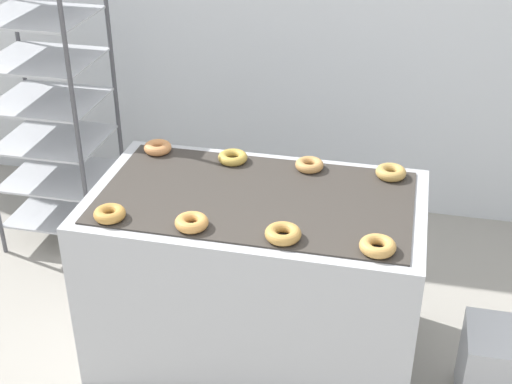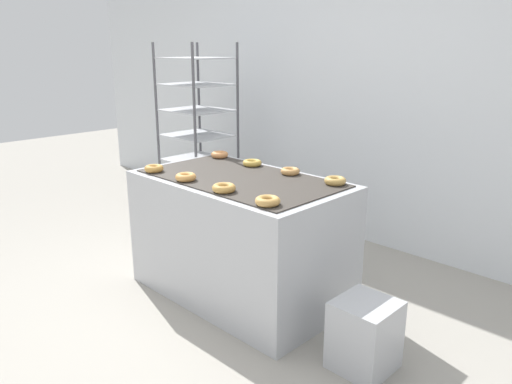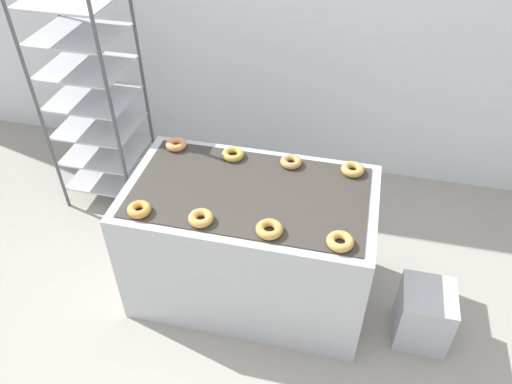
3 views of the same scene
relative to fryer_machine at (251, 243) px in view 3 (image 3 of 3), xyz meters
name	(u,v)px [view 3 (image 3 of 3)]	position (x,y,z in m)	size (l,w,h in m)	color
ground_plane	(224,376)	(0.00, -0.66, -0.41)	(14.00, 14.00, 0.00)	#9E998E
fryer_machine	(251,243)	(0.00, 0.00, 0.00)	(1.41, 0.82, 0.83)	#B7BABF
baking_rack_cart	(93,98)	(-1.30, 0.71, 0.44)	(0.58, 0.52, 1.68)	#4C4C51
glaze_bin	(424,314)	(1.07, -0.12, -0.22)	(0.30, 0.31, 0.38)	#B7BABF
donut_near_left	(139,209)	(-0.53, -0.30, 0.44)	(0.13, 0.13, 0.04)	#BF873C
donut_near_midleft	(201,218)	(-0.19, -0.29, 0.44)	(0.13, 0.13, 0.04)	#D39148
donut_near_midright	(269,229)	(0.17, -0.29, 0.44)	(0.14, 0.14, 0.04)	#BD8B43
donut_near_right	(340,241)	(0.53, -0.30, 0.44)	(0.14, 0.14, 0.04)	tan
donut_far_left	(176,144)	(-0.54, 0.31, 0.44)	(0.13, 0.13, 0.04)	#D2874E
donut_far_midleft	(233,154)	(-0.17, 0.29, 0.44)	(0.14, 0.14, 0.04)	gold
donut_far_midright	(291,162)	(0.18, 0.29, 0.44)	(0.13, 0.13, 0.04)	tan
donut_far_right	(353,169)	(0.54, 0.30, 0.44)	(0.13, 0.13, 0.04)	tan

